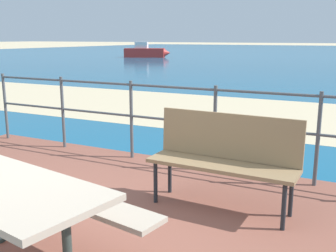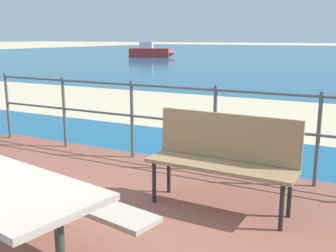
% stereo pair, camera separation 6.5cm
% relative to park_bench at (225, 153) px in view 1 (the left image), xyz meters
% --- Properties ---
extents(patio_paving, '(6.40, 5.20, 0.06)m').
position_rel_park_bench_xyz_m(patio_paving, '(-1.05, -1.43, -0.56)').
color(patio_paving, brown).
rests_on(patio_paving, ground).
extents(beach_strip, '(54.05, 4.99, 0.01)m').
position_rel_park_bench_xyz_m(beach_strip, '(-1.05, 5.14, -0.59)').
color(beach_strip, beige).
rests_on(beach_strip, ground).
extents(park_bench, '(1.41, 0.44, 0.90)m').
position_rel_park_bench_xyz_m(park_bench, '(0.00, 0.00, 0.00)').
color(park_bench, '#8C704C').
rests_on(park_bench, patio_paving).
extents(railing_fence, '(5.94, 0.04, 1.05)m').
position_rel_park_bench_xyz_m(railing_fence, '(-1.05, 0.98, 0.12)').
color(railing_fence, '#4C5156').
rests_on(railing_fence, patio_paving).
extents(boat_near, '(3.87, 2.26, 1.26)m').
position_rel_park_bench_xyz_m(boat_near, '(-15.80, 26.06, -0.13)').
color(boat_near, red).
rests_on(boat_near, sea_water).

